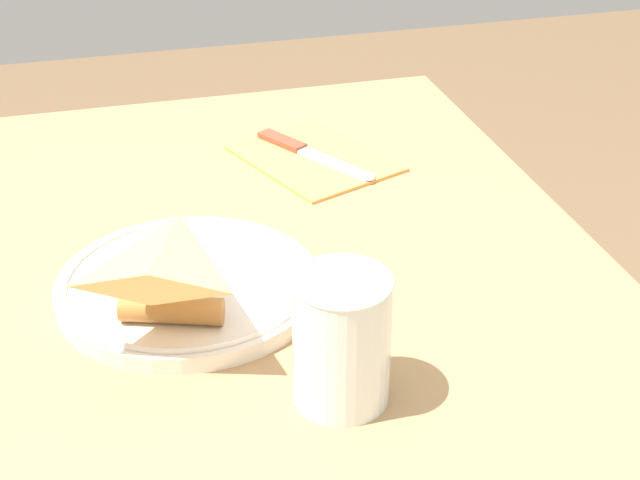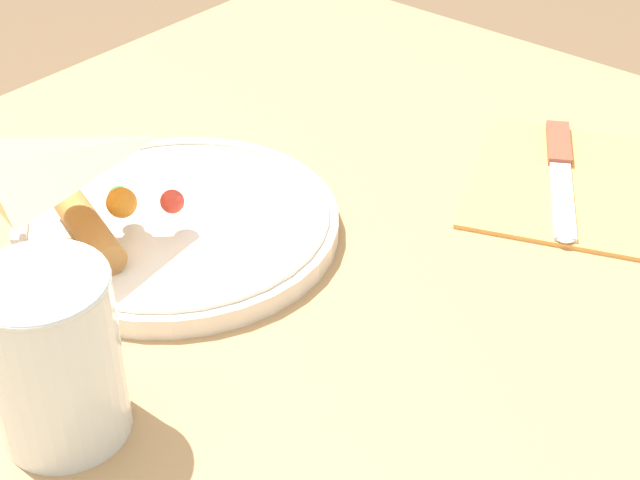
{
  "view_description": "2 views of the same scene",
  "coord_description": "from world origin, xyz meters",
  "px_view_note": "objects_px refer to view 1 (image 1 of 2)",
  "views": [
    {
      "loc": [
        0.61,
        -0.14,
        1.24
      ],
      "look_at": [
        -0.18,
        0.07,
        0.77
      ],
      "focal_mm": 55.0,
      "sensor_mm": 36.0,
      "label": 1
    },
    {
      "loc": [
        0.24,
        0.42,
        1.16
      ],
      "look_at": [
        -0.18,
        0.07,
        0.78
      ],
      "focal_mm": 55.0,
      "sensor_mm": 36.0,
      "label": 2
    }
  ],
  "objects_px": {
    "plate_pizza": "(187,284)",
    "napkin_folded": "(315,158)",
    "milk_glass": "(342,345)",
    "butter_knife": "(309,153)"
  },
  "relations": [
    {
      "from": "milk_glass",
      "to": "butter_knife",
      "type": "relative_size",
      "value": 0.67
    },
    {
      "from": "butter_knife",
      "to": "milk_glass",
      "type": "bearing_deg",
      "value": -42.07
    },
    {
      "from": "milk_glass",
      "to": "napkin_folded",
      "type": "distance_m",
      "value": 0.44
    },
    {
      "from": "plate_pizza",
      "to": "milk_glass",
      "type": "xyz_separation_m",
      "value": [
        0.18,
        0.1,
        0.04
      ]
    },
    {
      "from": "plate_pizza",
      "to": "butter_knife",
      "type": "height_order",
      "value": "plate_pizza"
    },
    {
      "from": "plate_pizza",
      "to": "napkin_folded",
      "type": "relative_size",
      "value": 1.11
    },
    {
      "from": "plate_pizza",
      "to": "milk_glass",
      "type": "height_order",
      "value": "milk_glass"
    },
    {
      "from": "plate_pizza",
      "to": "butter_knife",
      "type": "relative_size",
      "value": 1.47
    },
    {
      "from": "plate_pizza",
      "to": "napkin_folded",
      "type": "bearing_deg",
      "value": 143.36
    },
    {
      "from": "milk_glass",
      "to": "plate_pizza",
      "type": "bearing_deg",
      "value": -151.42
    }
  ]
}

